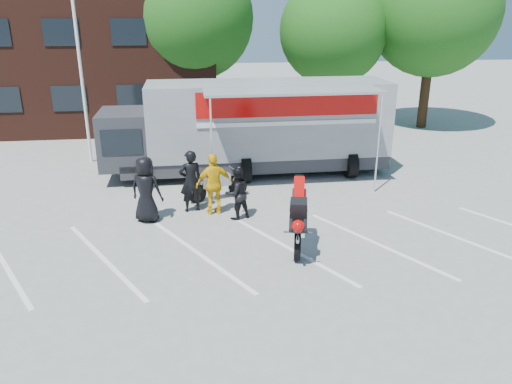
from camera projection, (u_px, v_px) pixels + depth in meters
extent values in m
plane|color=#979792|center=(290.00, 267.00, 12.28)|extent=(100.00, 100.00, 0.00)
cube|color=white|center=(282.00, 249.00, 13.21)|extent=(18.09, 13.33, 0.01)
cube|color=#411E14|center=(44.00, 59.00, 26.66)|extent=(18.00, 8.00, 7.00)
cylinder|color=white|center=(80.00, 63.00, 19.45)|extent=(0.12, 0.12, 8.00)
cylinder|color=#382314|center=(196.00, 97.00, 26.39)|extent=(0.50, 0.50, 3.24)
sphere|color=#184812|center=(193.00, 18.00, 25.03)|extent=(6.12, 6.12, 6.12)
cylinder|color=#382314|center=(330.00, 101.00, 26.35)|extent=(0.50, 0.50, 2.88)
sphere|color=#184812|center=(333.00, 31.00, 25.14)|extent=(5.44, 5.44, 5.44)
cylinder|color=#382314|center=(424.00, 95.00, 26.38)|extent=(0.50, 0.50, 3.42)
sphere|color=#184812|center=(434.00, 11.00, 24.94)|extent=(6.46, 6.46, 6.46)
imported|color=black|center=(146.00, 190.00, 14.67)|extent=(1.14, 0.95, 1.98)
imported|color=black|center=(191.00, 181.00, 15.42)|extent=(0.80, 0.62, 1.96)
imported|color=black|center=(237.00, 193.00, 14.90)|extent=(0.96, 0.87, 1.61)
imported|color=yellow|center=(214.00, 184.00, 15.20)|extent=(1.19, 0.67, 1.92)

